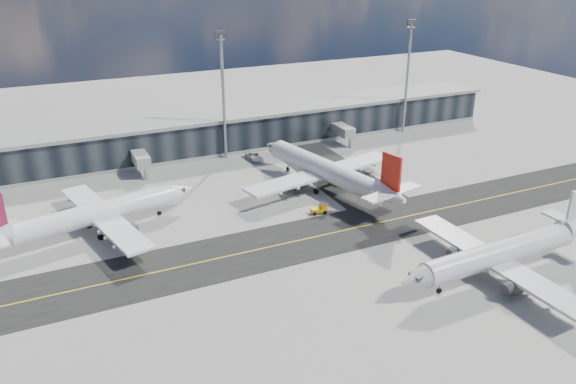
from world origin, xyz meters
The scene contains 9 objects.
ground centered at (0.00, 0.00, 0.00)m, with size 300.00×300.00×0.00m, color gray.
taxiway_lanes centered at (3.91, 10.74, 0.01)m, with size 180.00×63.00×0.03m.
terminal_concourse centered at (0.04, 54.93, 4.09)m, with size 152.00×19.80×8.80m.
floodlight_masts centered at (0.00, 48.00, 15.61)m, with size 102.50×0.70×28.90m.
airliner_af centered at (-32.70, 20.98, 3.63)m, with size 36.85×31.65×10.99m.
airliner_redtail centered at (12.23, 21.31, 4.07)m, with size 35.51×41.36×12.32m.
airliner_near centered at (20.19, -18.09, 3.60)m, with size 36.74×31.28×10.90m.
baggage_tug centered at (5.75, 11.89, 0.94)m, with size 3.18×1.93×1.88m.
service_van centered at (5.53, 44.00, 0.81)m, with size 2.69×5.82×1.62m, color white.
Camera 1 is at (-39.01, -70.46, 44.50)m, focal length 35.00 mm.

